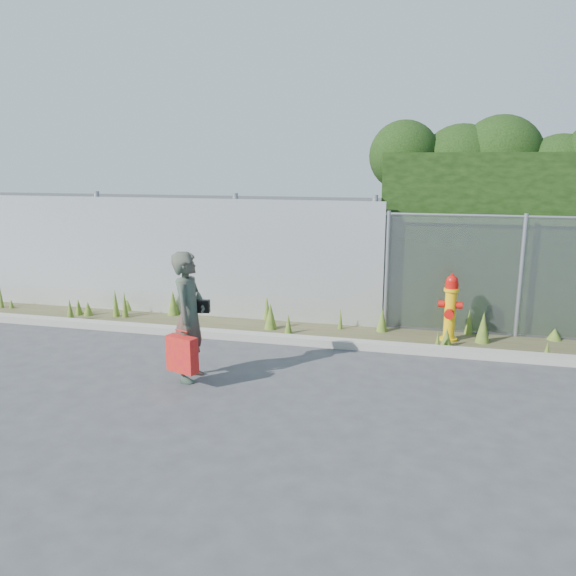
{
  "coord_description": "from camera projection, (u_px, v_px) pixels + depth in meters",
  "views": [
    {
      "loc": [
        1.66,
        -6.56,
        2.84
      ],
      "look_at": [
        -0.3,
        1.4,
        1.0
      ],
      "focal_mm": 35.0,
      "sensor_mm": 36.0,
      "label": 1
    }
  ],
  "objects": [
    {
      "name": "black_shoulder_bag",
      "position": [
        201.0,
        306.0,
        7.44
      ],
      "size": [
        0.22,
        0.09,
        0.17
      ],
      "rotation": [
        0.0,
        0.0,
        0.15
      ],
      "color": "black"
    },
    {
      "name": "curb",
      "position": [
        312.0,
        341.0,
        8.92
      ],
      "size": [
        16.0,
        0.22,
        0.12
      ],
      "primitive_type": "cube",
      "color": "gray",
      "rests_on": "ground"
    },
    {
      "name": "weed_strip",
      "position": [
        295.0,
        324.0,
        9.69
      ],
      "size": [
        16.0,
        1.32,
        0.53
      ],
      "color": "#403B24",
      "rests_on": "ground"
    },
    {
      "name": "woman",
      "position": [
        189.0,
        316.0,
        7.36
      ],
      "size": [
        0.44,
        0.65,
        1.73
      ],
      "primitive_type": "imported",
      "rotation": [
        0.0,
        0.0,
        1.62
      ],
      "color": "#10674D",
      "rests_on": "ground"
    },
    {
      "name": "red_tote_bag",
      "position": [
        182.0,
        354.0,
        7.17
      ],
      "size": [
        0.42,
        0.16,
        0.55
      ],
      "rotation": [
        0.0,
        0.0,
        -0.33
      ],
      "color": "#BB0A23"
    },
    {
      "name": "corrugated_fence",
      "position": [
        157.0,
        256.0,
        10.59
      ],
      "size": [
        8.5,
        0.21,
        2.3
      ],
      "color": "silver",
      "rests_on": "ground"
    },
    {
      "name": "ground",
      "position": [
        285.0,
        388.0,
        7.23
      ],
      "size": [
        80.0,
        80.0,
        0.0
      ],
      "primitive_type": "plane",
      "color": "#39393C",
      "rests_on": "ground"
    },
    {
      "name": "fire_hydrant",
      "position": [
        450.0,
        309.0,
        8.99
      ],
      "size": [
        0.38,
        0.34,
        1.12
      ],
      "rotation": [
        0.0,
        0.0,
        -0.12
      ],
      "color": "#E7AD0C",
      "rests_on": "ground"
    }
  ]
}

